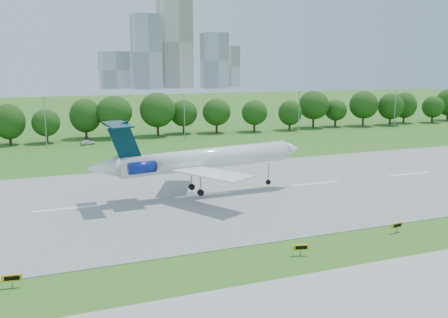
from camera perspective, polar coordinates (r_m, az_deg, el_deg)
The scene contains 10 objects.
ground at distance 54.72m, azimuth 6.54°, elevation -10.35°, with size 600.00×600.00×0.00m, color #235A17.
runway at distance 76.54m, azimuth -2.40°, elevation -4.15°, with size 400.00×45.00×0.08m, color gray.
tree_line at distance 139.65m, azimuth -11.69°, elevation 4.90°, with size 288.40×8.40×10.40m.
light_poles at distance 129.40m, azimuth -11.99°, elevation 4.52°, with size 175.90×0.25×12.19m.
skyline at distance 453.09m, azimuth -6.05°, elevation 11.91°, with size 127.00×52.00×80.00m.
airliner at distance 74.91m, azimuth -3.18°, elevation 0.00°, with size 33.90×24.75×11.43m.
taxi_sign_left at distance 49.37m, azimuth -23.10°, elevation -12.41°, with size 1.76×0.44×1.23m.
taxi_sign_centre at distance 53.33m, azimuth 8.74°, elevation -9.97°, with size 1.69×0.60×1.19m.
taxi_sign_right at distance 63.06m, azimuth 19.16°, elevation -7.18°, with size 1.72×0.43×1.20m.
service_vehicle_b at distance 129.76m, azimuth -15.31°, elevation 1.84°, with size 1.47×3.66×1.25m, color silver.
Camera 1 is at (-24.63, -44.81, 19.49)m, focal length 40.00 mm.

